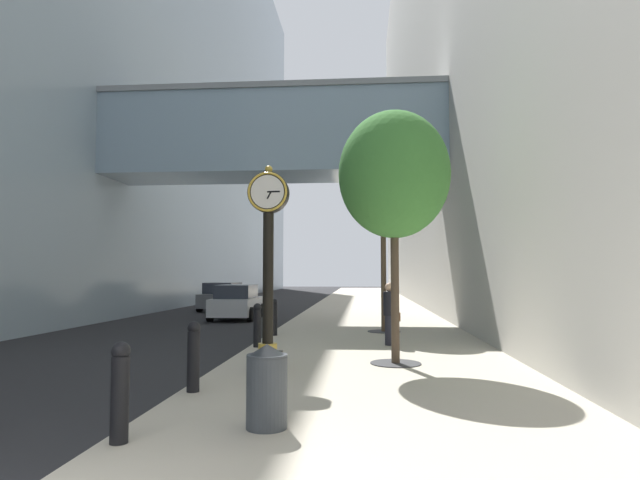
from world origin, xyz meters
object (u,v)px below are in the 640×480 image
at_px(bollard_second, 193,355).
at_px(street_tree_near, 394,175).
at_px(pedestrian_walking, 390,312).
at_px(car_silver_near, 237,302).
at_px(street_tree_mid_near, 383,189).
at_px(bollard_nearest, 120,390).
at_px(bollard_fifth, 274,316).
at_px(bollard_fourth, 257,324).
at_px(trash_bin, 267,385).
at_px(street_clock, 268,257).
at_px(car_grey_mid, 223,297).

xyz_separation_m(bollard_second, street_tree_near, (3.50, 3.00, 3.51)).
distance_m(pedestrian_walking, car_silver_near, 11.39).
bearing_deg(car_silver_near, street_tree_mid_near, -42.81).
bearing_deg(pedestrian_walking, bollard_nearest, -112.25).
xyz_separation_m(bollard_nearest, car_silver_near, (-2.96, 17.99, 0.03)).
relative_size(street_tree_near, car_silver_near, 1.37).
bearing_deg(car_silver_near, bollard_second, -79.06).
bearing_deg(street_tree_mid_near, pedestrian_walking, -89.45).
height_order(bollard_fifth, pedestrian_walking, pedestrian_walking).
height_order(bollard_fourth, bollard_fifth, same).
height_order(bollard_fourth, street_tree_mid_near, street_tree_mid_near).
relative_size(bollard_second, street_tree_near, 0.21).
xyz_separation_m(bollard_fourth, trash_bin, (1.59, -7.26, -0.07)).
relative_size(bollard_nearest, bollard_second, 1.00).
xyz_separation_m(street_clock, bollard_fourth, (-0.87, 3.25, -1.69)).
distance_m(street_tree_near, car_grey_mid, 20.25).
xyz_separation_m(street_tree_mid_near, trash_bin, (-1.92, -11.28, -4.28)).
height_order(bollard_nearest, bollard_second, same).
relative_size(bollard_second, bollard_fourth, 1.00).
relative_size(pedestrian_walking, car_grey_mid, 0.38).
bearing_deg(bollard_nearest, street_tree_mid_near, 73.72).
bearing_deg(bollard_second, bollard_nearest, -90.00).
bearing_deg(car_grey_mid, bollard_nearest, -77.80).
xyz_separation_m(bollard_nearest, car_grey_mid, (-5.11, 23.66, 0.03)).
xyz_separation_m(street_tree_near, street_tree_mid_near, (0.00, 6.33, 0.70)).
bearing_deg(bollard_nearest, street_clock, 79.62).
bearing_deg(trash_bin, bollard_nearest, -155.58).
relative_size(bollard_nearest, bollard_fourth, 1.00).
xyz_separation_m(bollard_fourth, bollard_fifth, (0.00, 2.66, 0.00)).
xyz_separation_m(bollard_nearest, bollard_fourth, (0.00, 7.98, 0.00)).
xyz_separation_m(street_clock, bollard_fifth, (-0.87, 5.91, -1.69)).
bearing_deg(bollard_fourth, bollard_fifth, 90.00).
xyz_separation_m(bollard_nearest, bollard_second, (0.00, 2.66, 0.00)).
distance_m(street_clock, car_grey_mid, 19.92).
bearing_deg(bollard_nearest, pedestrian_walking, 67.75).
height_order(pedestrian_walking, car_grey_mid, pedestrian_walking).
distance_m(bollard_nearest, pedestrian_walking, 9.34).
bearing_deg(street_tree_mid_near, bollard_second, -110.57).
relative_size(street_tree_mid_near, car_grey_mid, 1.36).
relative_size(bollard_fifth, pedestrian_walking, 0.68).
distance_m(bollard_nearest, street_tree_near, 7.53).
bearing_deg(bollard_second, bollard_fifth, 90.00).
relative_size(bollard_fourth, street_tree_near, 0.21).
height_order(bollard_second, trash_bin, bollard_second).
relative_size(street_tree_near, car_grey_mid, 1.25).
distance_m(street_clock, street_tree_near, 3.34).
relative_size(bollard_second, car_silver_near, 0.29).
bearing_deg(car_grey_mid, bollard_fourth, -71.93).
bearing_deg(bollard_fifth, street_clock, -81.65).
relative_size(street_clock, street_tree_mid_near, 0.69).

